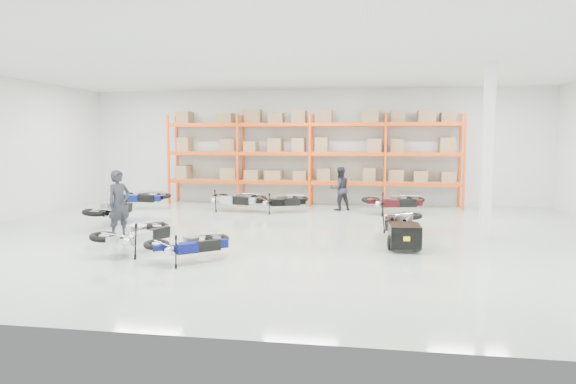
% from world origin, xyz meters
% --- Properties ---
extents(room, '(18.00, 18.00, 18.00)m').
position_xyz_m(room, '(0.00, 0.00, 2.25)').
color(room, '#A5B8A6').
rests_on(room, ground).
extents(pallet_rack, '(11.28, 0.98, 3.62)m').
position_xyz_m(pallet_rack, '(-0.00, 6.45, 2.26)').
color(pallet_rack, '#FF4A0D').
rests_on(pallet_rack, ground).
extents(structural_column, '(0.25, 0.25, 4.50)m').
position_xyz_m(structural_column, '(5.20, 0.50, 2.25)').
color(structural_column, white).
rests_on(structural_column, ground).
extents(moto_blue_centre, '(1.74, 1.59, 1.03)m').
position_xyz_m(moto_blue_centre, '(-1.44, -3.08, 0.49)').
color(moto_blue_centre, '#070C4C').
rests_on(moto_blue_centre, ground).
extents(moto_silver_left, '(1.57, 2.03, 1.18)m').
position_xyz_m(moto_silver_left, '(-2.92, -2.40, 0.56)').
color(moto_silver_left, '#AEB2B5').
rests_on(moto_silver_left, ground).
extents(moto_black_far_left, '(1.30, 2.12, 1.29)m').
position_xyz_m(moto_black_far_left, '(-5.33, 0.96, 0.61)').
color(moto_black_far_left, black).
rests_on(moto_black_far_left, ground).
extents(moto_touring_right, '(1.13, 1.91, 1.17)m').
position_xyz_m(moto_touring_right, '(3.07, 0.35, 0.55)').
color(moto_touring_right, black).
rests_on(moto_touring_right, ground).
extents(trailer, '(0.76, 1.45, 0.61)m').
position_xyz_m(trailer, '(3.07, -1.25, 0.35)').
color(trailer, black).
rests_on(trailer, ground).
extents(moto_back_a, '(1.88, 1.02, 1.18)m').
position_xyz_m(moto_back_a, '(-6.09, 4.51, 0.56)').
color(moto_back_a, navy).
rests_on(moto_back_a, ground).
extents(moto_back_b, '(2.02, 1.34, 1.20)m').
position_xyz_m(moto_back_b, '(-2.46, 4.38, 0.57)').
color(moto_back_b, '#B5BAC0').
rests_on(moto_back_b, ground).
extents(moto_back_c, '(1.92, 1.37, 1.12)m').
position_xyz_m(moto_back_c, '(-0.81, 4.36, 0.53)').
color(moto_back_c, black).
rests_on(moto_back_c, ground).
extents(moto_back_d, '(2.01, 1.27, 1.21)m').
position_xyz_m(moto_back_d, '(3.10, 4.51, 0.57)').
color(moto_back_d, '#380B0F').
rests_on(moto_back_d, ground).
extents(person_left, '(0.68, 0.77, 1.77)m').
position_xyz_m(person_left, '(-4.19, -0.83, 0.89)').
color(person_left, '#22222A').
rests_on(person_left, ground).
extents(person_back, '(0.95, 0.88, 1.57)m').
position_xyz_m(person_back, '(1.19, 5.25, 0.78)').
color(person_back, '#222129').
rests_on(person_back, ground).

